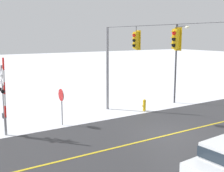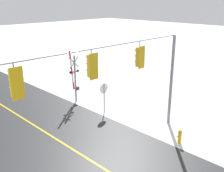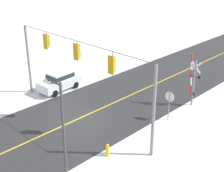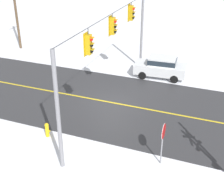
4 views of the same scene
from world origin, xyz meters
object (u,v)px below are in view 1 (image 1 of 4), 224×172
object	(u,v)px
streetlamp_near	(178,56)
stop_sign	(61,99)
railroad_crossing	(3,96)
fire_hydrant	(144,105)

from	to	relation	value
streetlamp_near	stop_sign	bearing A→B (deg)	-87.00
railroad_crossing	fire_hydrant	world-z (taller)	railroad_crossing
streetlamp_near	railroad_crossing	bearing A→B (deg)	-87.36
stop_sign	streetlamp_near	bearing A→B (deg)	93.00
streetlamp_near	fire_hydrant	world-z (taller)	streetlamp_near
railroad_crossing	streetlamp_near	distance (m)	14.07
stop_sign	railroad_crossing	size ratio (longest dim) A/B	0.53
streetlamp_near	fire_hydrant	distance (m)	5.18
stop_sign	railroad_crossing	distance (m)	3.51
stop_sign	streetlamp_near	xyz separation A→B (m)	(-0.55, 10.49, 2.20)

